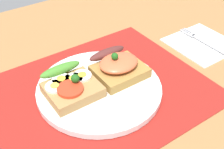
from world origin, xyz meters
The scene contains 7 objects.
ground_plane centered at (0.00, 0.00, -1.60)cm, with size 120.00×90.00×3.20cm, color #9E6C3D.
placemat centered at (0.00, 0.00, 0.15)cm, with size 41.51×33.75×0.30cm, color maroon.
plate centered at (0.00, 0.00, 0.91)cm, with size 24.05×24.05×1.22cm, color white.
sandwich_egg_tomato centered at (-5.23, 1.62, 3.05)cm, with size 9.45×9.77×4.19cm.
sandwich_salmon centered at (5.18, 1.13, 3.42)cm, with size 9.80×9.60×5.30cm.
napkin centered at (29.78, 0.57, 0.30)cm, with size 14.23×14.30×0.60cm, color white.
fork centered at (30.12, 0.66, 0.76)cm, with size 1.62×14.83×0.32cm.
Camera 1 is at (-22.43, -36.70, 38.17)cm, focal length 47.18 mm.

